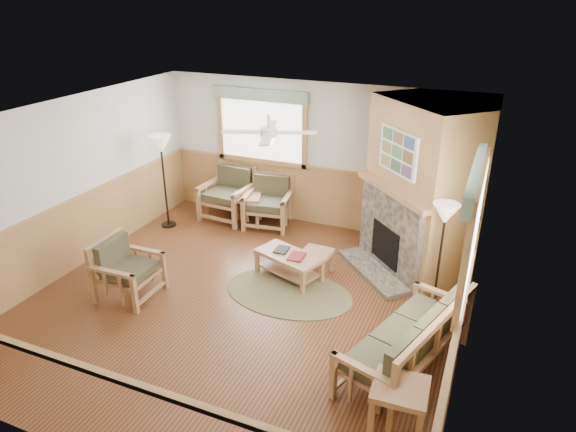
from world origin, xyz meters
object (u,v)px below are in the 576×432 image
at_px(floor_lamp_right, 440,256).
at_px(armchair_left, 128,269).
at_px(armchair_back_right, 268,202).
at_px(coffee_table, 289,266).
at_px(sofa, 406,338).
at_px(armchair_back_left, 227,194).
at_px(footstool, 316,263).
at_px(end_table_chairs, 247,210).
at_px(floor_lamp_left, 164,182).
at_px(end_table_sofa, 398,410).

bearing_deg(floor_lamp_right, armchair_left, -160.21).
relative_size(armchair_back_right, armchair_left, 1.07).
bearing_deg(coffee_table, sofa, -15.08).
distance_m(armchair_back_left, armchair_left, 3.04).
relative_size(armchair_left, floor_lamp_right, 0.55).
bearing_deg(footstool, end_table_chairs, 145.90).
bearing_deg(floor_lamp_left, floor_lamp_right, -8.53).
distance_m(armchair_back_right, footstool, 2.04).
height_order(armchair_back_left, floor_lamp_left, floor_lamp_left).
xyz_separation_m(armchair_back_left, coffee_table, (2.00, -1.66, -0.29)).
distance_m(armchair_back_left, floor_lamp_right, 4.51).
distance_m(sofa, coffee_table, 2.54).
bearing_deg(sofa, floor_lamp_right, -167.13).
bearing_deg(armchair_left, footstool, -55.55).
bearing_deg(armchair_left, sofa, -91.78).
bearing_deg(floor_lamp_left, footstool, -10.68).
bearing_deg(floor_lamp_left, armchair_left, -67.64).
height_order(sofa, coffee_table, sofa).
height_order(armchair_back_left, footstool, armchair_back_left).
distance_m(footstool, floor_lamp_left, 3.37).
bearing_deg(armchair_back_left, coffee_table, -35.85).
bearing_deg(footstool, coffee_table, -142.76).
bearing_deg(armchair_left, end_table_sofa, -105.13).
xyz_separation_m(armchair_back_right, floor_lamp_right, (3.34, -1.54, 0.32)).
xyz_separation_m(armchair_back_left, armchair_left, (0.06, -3.04, -0.06)).
bearing_deg(floor_lamp_right, footstool, 175.24).
bearing_deg(end_table_chairs, sofa, -39.36).
relative_size(armchair_left, end_table_sofa, 1.44).
distance_m(armchair_back_right, floor_lamp_right, 3.69).
bearing_deg(end_table_sofa, coffee_table, 132.59).
bearing_deg(armchair_back_left, floor_lamp_left, -134.69).
relative_size(end_table_sofa, floor_lamp_right, 0.38).
bearing_deg(floor_lamp_right, coffee_table, -177.01).
distance_m(sofa, floor_lamp_left, 5.50).
relative_size(sofa, armchair_back_left, 1.95).
height_order(armchair_back_right, end_table_sofa, armchair_back_right).
distance_m(end_table_sofa, footstool, 3.27).
xyz_separation_m(armchair_back_right, coffee_table, (1.12, -1.66, -0.26)).
relative_size(footstool, floor_lamp_right, 0.29).
bearing_deg(armchair_back_right, coffee_table, -64.82).
bearing_deg(coffee_table, armchair_back_right, 143.14).
bearing_deg(floor_lamp_right, armchair_back_right, 155.22).
xyz_separation_m(coffee_table, end_table_chairs, (-1.52, 1.54, 0.08)).
relative_size(armchair_back_right, floor_lamp_right, 0.59).
xyz_separation_m(footstool, floor_lamp_right, (1.86, -0.16, 0.59)).
bearing_deg(end_table_chairs, end_table_sofa, -46.62).
xyz_separation_m(armchair_left, footstool, (2.30, 1.65, -0.24)).
height_order(end_table_sofa, floor_lamp_right, floor_lamp_right).
bearing_deg(end_table_chairs, coffee_table, -45.42).
xyz_separation_m(armchair_back_right, armchair_left, (-0.83, -3.04, -0.03)).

